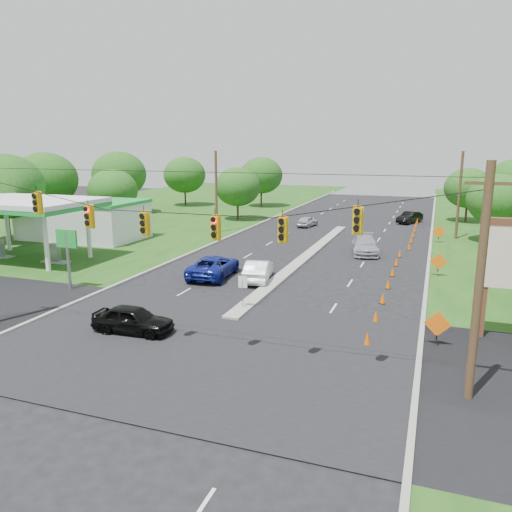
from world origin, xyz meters
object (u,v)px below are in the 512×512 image
at_px(gas_station, 75,217).
at_px(blue_pickup, 214,266).
at_px(black_sedan, 133,320).
at_px(white_sedan, 258,270).

distance_m(gas_station, blue_pickup, 20.46).
bearing_deg(gas_station, black_sedan, -44.99).
relative_size(white_sedan, blue_pickup, 0.81).
bearing_deg(blue_pickup, white_sedan, 176.49).
height_order(gas_station, blue_pickup, gas_station).
relative_size(gas_station, black_sedan, 4.63).
relative_size(gas_station, blue_pickup, 3.43).
height_order(black_sedan, white_sedan, white_sedan).
bearing_deg(black_sedan, white_sedan, -15.33).
xyz_separation_m(gas_station, blue_pickup, (18.82, -7.83, -1.78)).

